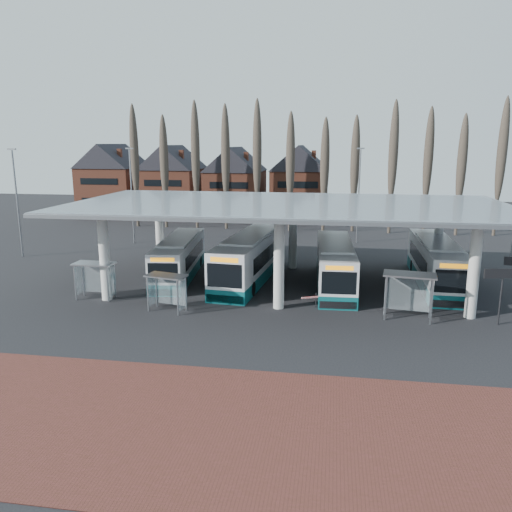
% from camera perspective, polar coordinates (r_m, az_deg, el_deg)
% --- Properties ---
extents(ground, '(140.00, 140.00, 0.00)m').
position_cam_1_polar(ground, '(30.81, 2.07, -7.41)').
color(ground, black).
rests_on(ground, ground).
extents(brick_strip, '(70.00, 10.00, 0.03)m').
position_cam_1_polar(brick_strip, '(20.09, -2.25, -19.12)').
color(brick_strip, '#582823').
rests_on(brick_strip, ground).
extents(station_canopy, '(32.00, 16.00, 6.34)m').
position_cam_1_polar(station_canopy, '(37.21, 3.61, 5.11)').
color(station_canopy, silver).
rests_on(station_canopy, ground).
extents(poplar_row, '(45.10, 1.10, 14.50)m').
position_cam_1_polar(poplar_row, '(61.84, 5.85, 10.98)').
color(poplar_row, '#473D33').
rests_on(poplar_row, ground).
extents(townhouse_row, '(36.80, 10.30, 12.25)m').
position_cam_1_polar(townhouse_row, '(75.34, -5.93, 9.12)').
color(townhouse_row, brown).
rests_on(townhouse_row, ground).
extents(lamp_post_a, '(0.80, 0.16, 10.17)m').
position_cam_1_polar(lamp_post_a, '(55.29, -14.01, 6.89)').
color(lamp_post_a, slate).
rests_on(lamp_post_a, ground).
extents(lamp_post_b, '(0.80, 0.16, 10.17)m').
position_cam_1_polar(lamp_post_b, '(55.04, 11.65, 6.98)').
color(lamp_post_b, slate).
rests_on(lamp_post_b, ground).
extents(lamp_post_d, '(0.80, 0.16, 10.17)m').
position_cam_1_polar(lamp_post_d, '(52.11, -25.63, 5.69)').
color(lamp_post_d, slate).
rests_on(lamp_post_d, ground).
extents(bus_0, '(3.64, 11.63, 3.18)m').
position_cam_1_polar(bus_0, '(41.04, -8.75, -0.24)').
color(bus_0, silver).
rests_on(bus_0, ground).
extents(bus_1, '(4.02, 13.27, 3.63)m').
position_cam_1_polar(bus_1, '(39.47, -0.69, -0.29)').
color(bus_1, silver).
rests_on(bus_1, ground).
extents(bus_2, '(3.08, 12.09, 3.33)m').
position_cam_1_polar(bus_2, '(38.45, 9.00, -1.02)').
color(bus_2, silver).
rests_on(bus_2, ground).
extents(bus_3, '(2.84, 12.40, 3.43)m').
position_cam_1_polar(bus_3, '(40.67, 19.86, -0.80)').
color(bus_3, silver).
rests_on(bus_3, ground).
extents(shelter_0, '(2.78, 1.41, 2.57)m').
position_cam_1_polar(shelter_0, '(36.41, -17.88, -1.78)').
color(shelter_0, gray).
rests_on(shelter_0, ground).
extents(shelter_1, '(2.82, 1.85, 2.40)m').
position_cam_1_polar(shelter_1, '(32.64, -10.07, -3.22)').
color(shelter_1, gray).
rests_on(shelter_1, ground).
extents(shelter_2, '(3.29, 1.97, 2.89)m').
position_cam_1_polar(shelter_2, '(32.04, 17.09, -3.25)').
color(shelter_2, gray).
rests_on(shelter_2, ground).
extents(info_sign_0, '(2.30, 0.62, 3.46)m').
position_cam_1_polar(info_sign_0, '(32.71, 26.38, -2.25)').
color(info_sign_0, black).
rests_on(info_sign_0, ground).
extents(barrier, '(1.85, 0.86, 0.97)m').
position_cam_1_polar(barrier, '(32.95, 6.84, -4.76)').
color(barrier, black).
rests_on(barrier, ground).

